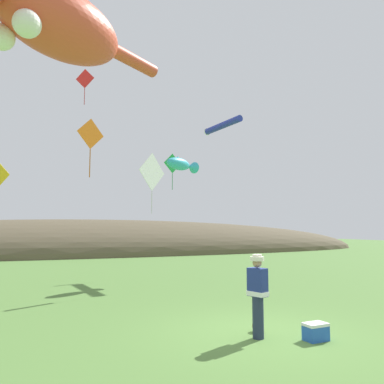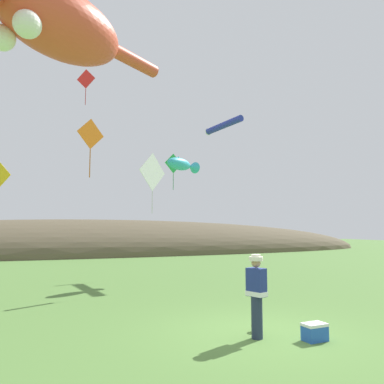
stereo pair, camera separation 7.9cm
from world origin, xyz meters
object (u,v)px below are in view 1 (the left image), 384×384
(kite_diamond_white, at_px, (152,172))
(kite_tube_streamer, at_px, (222,126))
(kite_diamond_orange, at_px, (91,135))
(picnic_cooler, at_px, (316,332))
(kite_fish_windsock, at_px, (181,165))
(kite_diamond_green, at_px, (172,164))
(kite_spool, at_px, (257,327))
(festival_attendant, at_px, (258,293))
(kite_giant_cat, at_px, (45,17))
(kite_diamond_red, at_px, (85,79))

(kite_diamond_white, bearing_deg, kite_tube_streamer, 37.91)
(kite_diamond_orange, distance_m, kite_diamond_white, 3.66)
(picnic_cooler, bearing_deg, kite_tube_streamer, 72.15)
(kite_fish_windsock, distance_m, kite_diamond_green, 2.56)
(kite_spool, relative_size, kite_diamond_green, 0.12)
(picnic_cooler, distance_m, kite_diamond_white, 9.03)
(festival_attendant, distance_m, kite_fish_windsock, 10.53)
(kite_giant_cat, distance_m, kite_fish_windsock, 8.19)
(kite_fish_windsock, xyz_separation_m, kite_diamond_green, (0.40, 2.48, 0.47))
(kite_giant_cat, xyz_separation_m, kite_diamond_green, (6.65, 5.06, -4.14))
(picnic_cooler, bearing_deg, kite_spool, 126.63)
(kite_spool, xyz_separation_m, kite_giant_cat, (-4.78, 6.37, 9.87))
(festival_attendant, distance_m, kite_diamond_orange, 7.15)
(kite_diamond_orange, bearing_deg, kite_fish_windsock, 43.94)
(kite_giant_cat, xyz_separation_m, kite_diamond_orange, (1.49, -2.02, -4.70))
(picnic_cooler, xyz_separation_m, kite_diamond_green, (1.10, 12.47, 5.66))
(picnic_cooler, xyz_separation_m, kite_fish_windsock, (0.70, 9.98, 5.19))
(kite_spool, bearing_deg, kite_tube_streamer, 66.98)
(festival_attendant, relative_size, kite_diamond_orange, 0.95)
(kite_fish_windsock, distance_m, kite_diamond_red, 7.39)
(kite_fish_windsock, xyz_separation_m, kite_tube_streamer, (3.10, 1.81, 2.70))
(kite_fish_windsock, bearing_deg, picnic_cooler, -94.02)
(kite_spool, relative_size, kite_diamond_orange, 0.12)
(kite_giant_cat, height_order, kite_diamond_orange, kite_giant_cat)
(kite_spool, relative_size, kite_giant_cat, 0.03)
(festival_attendant, relative_size, kite_spool, 7.78)
(kite_tube_streamer, distance_m, kite_diamond_orange, 10.52)
(festival_attendant, bearing_deg, kite_diamond_white, 92.72)
(kite_fish_windsock, bearing_deg, kite_diamond_orange, -136.06)
(kite_diamond_white, bearing_deg, festival_attendant, -87.28)
(kite_diamond_orange, height_order, kite_diamond_white, kite_diamond_orange)
(kite_tube_streamer, height_order, kite_diamond_white, kite_tube_streamer)
(picnic_cooler, distance_m, kite_giant_cat, 13.49)
(kite_fish_windsock, height_order, kite_diamond_white, kite_fish_windsock)
(kite_tube_streamer, relative_size, kite_diamond_red, 1.63)
(kite_diamond_orange, relative_size, kite_diamond_white, 0.77)
(picnic_cooler, bearing_deg, kite_diamond_green, 84.96)
(festival_attendant, xyz_separation_m, kite_spool, (0.26, 0.45, -0.84))
(kite_diamond_orange, bearing_deg, kite_diamond_white, 41.44)
(picnic_cooler, relative_size, kite_giant_cat, 0.06)
(picnic_cooler, relative_size, kite_diamond_red, 0.26)
(kite_tube_streamer, height_order, kite_diamond_orange, kite_tube_streamer)
(kite_tube_streamer, bearing_deg, kite_diamond_green, 165.98)
(festival_attendant, xyz_separation_m, picnic_cooler, (1.03, -0.58, -0.77))
(kite_giant_cat, xyz_separation_m, kite_diamond_red, (2.05, 6.11, 0.32))
(kite_diamond_white, bearing_deg, kite_diamond_red, 110.31)
(picnic_cooler, distance_m, kite_diamond_green, 13.74)
(kite_fish_windsock, height_order, kite_diamond_orange, kite_diamond_orange)
(kite_fish_windsock, bearing_deg, kite_giant_cat, -157.63)
(picnic_cooler, xyz_separation_m, kite_diamond_red, (-3.51, 13.52, 10.13))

